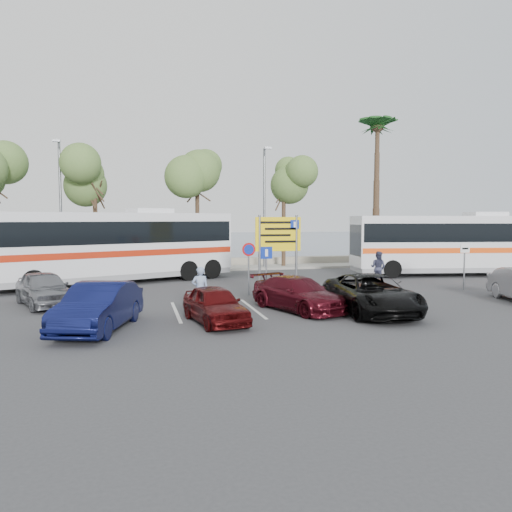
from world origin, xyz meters
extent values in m
plane|color=#38383A|center=(0.00, 0.00, 0.00)|extent=(120.00, 120.00, 0.00)
cube|color=gray|center=(0.00, 14.00, 0.07)|extent=(44.00, 2.40, 0.15)
cube|color=gray|center=(0.00, 16.00, 0.30)|extent=(48.00, 0.80, 0.60)
plane|color=#3D4C62|center=(0.00, 60.00, 0.01)|extent=(140.00, 140.00, 0.00)
cylinder|color=#382619|center=(-8.00, 14.00, 2.67)|extent=(0.28, 0.28, 5.04)
cylinder|color=#382619|center=(-1.50, 14.00, 2.95)|extent=(0.28, 0.28, 5.60)
cylinder|color=#382619|center=(4.50, 14.00, 2.74)|extent=(0.28, 0.28, 5.18)
cylinder|color=#382619|center=(11.50, 14.00, 5.15)|extent=(0.48, 0.48, 10.00)
cylinder|color=slate|center=(-10.00, 13.60, 4.15)|extent=(0.16, 0.16, 8.00)
cylinder|color=slate|center=(-10.00, 13.15, 8.10)|extent=(0.12, 0.90, 0.12)
cube|color=slate|center=(-10.00, 12.65, 8.05)|extent=(0.45, 0.25, 0.12)
cylinder|color=slate|center=(3.00, 13.60, 4.15)|extent=(0.16, 0.16, 8.00)
cylinder|color=slate|center=(3.00, 13.15, 8.10)|extent=(0.12, 0.90, 0.12)
cube|color=slate|center=(3.00, 12.65, 8.05)|extent=(0.45, 0.25, 0.12)
cylinder|color=slate|center=(0.10, 3.20, 1.80)|extent=(0.12, 0.12, 3.60)
cylinder|color=slate|center=(1.90, 3.20, 1.80)|extent=(0.12, 0.12, 3.60)
cube|color=yellow|center=(1.00, 3.20, 2.70)|extent=(2.20, 0.06, 1.60)
cube|color=#0C2699|center=(1.80, 3.16, 3.15)|extent=(0.42, 0.01, 0.42)
cylinder|color=slate|center=(-0.60, 2.40, 1.10)|extent=(0.07, 0.07, 2.20)
cylinder|color=#B20C0C|center=(-0.60, 2.37, 2.05)|extent=(0.60, 0.03, 0.60)
cylinder|color=slate|center=(-0.20, 0.80, 1.10)|extent=(0.07, 0.07, 2.20)
cube|color=#0C2699|center=(-0.20, 0.78, 2.00)|extent=(0.50, 0.03, 0.50)
cylinder|color=slate|center=(9.80, 1.50, 1.10)|extent=(0.07, 0.07, 2.20)
cube|color=white|center=(9.80, 1.48, 2.00)|extent=(0.50, 0.03, 0.40)
cube|color=silver|center=(-6.50, 8.01, 2.16)|extent=(12.80, 7.63, 3.14)
cube|color=black|center=(-6.50, 8.01, 2.72)|extent=(12.59, 7.56, 1.12)
cube|color=#B2240D|center=(-6.50, 8.01, 1.65)|extent=(12.70, 7.60, 0.32)
cube|color=gray|center=(-6.50, 8.01, 0.59)|extent=(12.68, 7.55, 0.59)
cube|color=silver|center=(-6.50, 8.01, 3.86)|extent=(2.64, 2.42, 0.26)
cube|color=silver|center=(13.24, 7.13, 2.08)|extent=(12.56, 4.44, 3.03)
cube|color=black|center=(13.24, 7.13, 2.61)|extent=(12.32, 4.44, 1.08)
cube|color=#F74B0E|center=(13.24, 7.13, 1.59)|extent=(12.44, 4.45, 0.31)
cube|color=gray|center=(13.24, 7.13, 0.56)|extent=(12.43, 4.40, 0.56)
cube|color=silver|center=(13.24, 7.13, 3.71)|extent=(2.28, 1.93, 0.25)
imported|color=slate|center=(-9.03, 1.50, 0.68)|extent=(3.02, 4.31, 1.36)
imported|color=#0F1446|center=(-6.63, -3.50, 0.73)|extent=(2.73, 4.66, 1.45)
imported|color=#470B15|center=(0.36, -1.77, 0.63)|extent=(3.18, 4.68, 1.26)
imported|color=#4C0A0C|center=(-3.00, -3.27, 0.61)|extent=(2.07, 3.79, 1.22)
imported|color=black|center=(2.76, -2.92, 0.70)|extent=(2.64, 5.20, 1.41)
imported|color=#859BC2|center=(-3.24, -1.27, 0.84)|extent=(0.64, 0.44, 1.68)
imported|color=#34364E|center=(6.87, 4.55, 0.86)|extent=(1.03, 1.06, 1.71)
camera|label=1|loc=(-5.46, -19.31, 3.41)|focal=35.00mm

